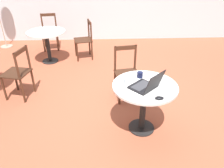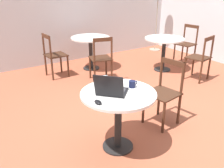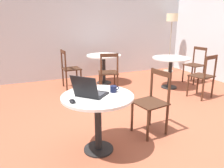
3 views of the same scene
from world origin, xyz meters
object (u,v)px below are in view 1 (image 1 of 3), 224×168
object	(u,v)px
chair_far_front	(18,73)
laptop	(146,85)
chair_mid_right	(50,32)
chair_mid_front	(85,40)
cafe_table_near	(144,94)
drinking_glass	(123,82)
mouse	(159,98)
cafe_table_mid	(47,37)
mug	(140,75)
chair_near_right	(127,73)

from	to	relation	value
chair_far_front	laptop	bearing A→B (deg)	-117.78
laptop	chair_mid_right	bearing A→B (deg)	29.29
chair_mid_front	cafe_table_near	bearing A→B (deg)	-160.04
laptop	drinking_glass	size ratio (longest dim) A/B	4.63
chair_far_front	drinking_glass	distance (m)	1.91
laptop	mouse	xyz separation A→B (m)	(-0.23, -0.11, -0.04)
cafe_table_mid	drinking_glass	world-z (taller)	drinking_glass
drinking_glass	chair_mid_front	bearing A→B (deg)	14.16
chair_mid_front	laptop	world-z (taller)	laptop
chair_far_front	mug	size ratio (longest dim) A/B	7.78
chair_mid_right	mug	distance (m)	3.56
chair_mid_right	laptop	world-z (taller)	laptop
chair_mid_front	drinking_glass	world-z (taller)	chair_mid_front
chair_far_front	chair_near_right	bearing A→B (deg)	-92.75
chair_mid_front	mouse	bearing A→B (deg)	-160.20
chair_mid_right	chair_far_front	distance (m)	2.32
chair_near_right	mouse	bearing A→B (deg)	-168.36
laptop	mouse	distance (m)	0.26
chair_far_front	drinking_glass	size ratio (longest dim) A/B	8.93
mouse	drinking_glass	world-z (taller)	drinking_glass
cafe_table_mid	mouse	bearing A→B (deg)	-145.55
chair_mid_right	laptop	bearing A→B (deg)	-150.71
cafe_table_near	mug	size ratio (longest dim) A/B	7.36
cafe_table_near	laptop	xyz separation A→B (m)	(-0.09, 0.00, 0.19)
cafe_table_near	chair_mid_front	distance (m)	2.74
chair_mid_right	drinking_glass	size ratio (longest dim) A/B	8.93
cafe_table_mid	mouse	xyz separation A→B (m)	(-2.71, -1.86, 0.15)
chair_near_right	cafe_table_near	bearing A→B (deg)	-171.08
cafe_table_near	mug	distance (m)	0.28
cafe_table_near	mug	world-z (taller)	mug
mug	chair_mid_right	bearing A→B (deg)	31.26
cafe_table_mid	chair_mid_front	xyz separation A→B (m)	(0.18, -0.82, -0.13)
chair_far_front	mouse	size ratio (longest dim) A/B	8.84
chair_mid_front	laptop	xyz separation A→B (m)	(-2.66, -0.93, 0.32)
chair_near_right	drinking_glass	xyz separation A→B (m)	(-0.84, 0.15, 0.32)
chair_far_front	mouse	bearing A→B (deg)	-121.43
cafe_table_mid	chair_near_right	size ratio (longest dim) A/B	0.95
chair_mid_front	chair_far_front	distance (m)	1.92
chair_near_right	chair_mid_front	bearing A→B (deg)	24.87
mouse	drinking_glass	bearing A→B (deg)	50.45
chair_near_right	chair_mid_right	bearing A→B (deg)	35.91
chair_near_right	chair_mid_front	xyz separation A→B (m)	(1.73, 0.80, 0.00)
chair_near_right	chair_far_front	xyz separation A→B (m)	(0.09, 1.80, 0.00)
chair_mid_front	chair_far_front	bearing A→B (deg)	148.63
cafe_table_near	mouse	bearing A→B (deg)	-161.46
chair_mid_right	chair_mid_front	world-z (taller)	same
mouse	mug	xyz separation A→B (m)	(0.53, 0.14, 0.02)
chair_near_right	chair_mid_front	size ratio (longest dim) A/B	1.00
cafe_table_near	chair_far_front	bearing A→B (deg)	64.36
cafe_table_mid	chair_mid_right	bearing A→B (deg)	8.09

